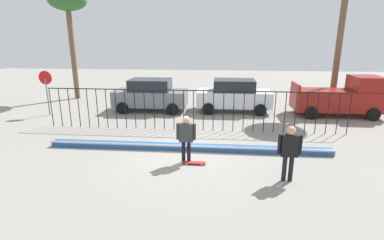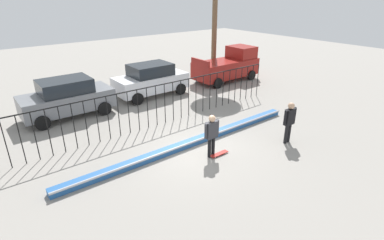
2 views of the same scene
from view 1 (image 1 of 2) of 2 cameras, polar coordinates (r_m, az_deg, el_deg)
The scene contains 11 objects.
ground_plane at distance 10.98m, azimuth -1.15°, elevation -6.86°, with size 60.00×60.00×0.00m, color gray.
bowl_coping_ledge at distance 11.39m, azimuth -0.87°, elevation -5.35°, with size 11.00×0.40×0.27m.
perimeter_fence at distance 13.54m, azimuth 0.28°, elevation 2.76°, with size 14.04×0.04×1.93m.
skateboarder at distance 9.98m, azimuth -1.17°, elevation -2.99°, with size 0.68×0.26×1.69m.
skateboard at distance 10.18m, azimuth 0.43°, elevation -8.39°, with size 0.80×0.20×0.07m.
camera_operator at distance 9.15m, azimuth 18.62°, elevation -5.37°, with size 0.71×0.27×1.76m.
parked_car_gray at distance 17.57m, azimuth -8.13°, elevation 4.96°, with size 4.30×2.12×1.90m.
parked_car_white at distance 17.39m, azimuth 8.20°, elevation 4.84°, with size 4.30×2.12×1.90m.
pickup_truck at distance 18.23m, azimuth 27.25°, elevation 3.95°, with size 4.70×2.12×2.24m.
stop_sign at distance 18.19m, azimuth -26.72°, elevation 5.86°, with size 0.76×0.07×2.50m.
palm_tree_short at distance 22.59m, azimuth -23.25°, elevation 20.08°, with size 2.52×2.52×7.38m.
Camera 1 is at (1.15, -10.07, 4.23)m, focal length 27.13 mm.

